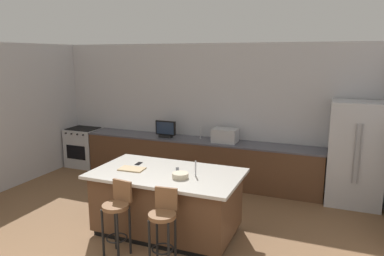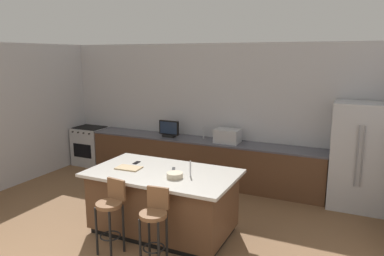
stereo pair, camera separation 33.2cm
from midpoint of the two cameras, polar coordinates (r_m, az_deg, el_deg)
name	(u,v)px [view 2 (the right image)]	position (r m, az deg, el deg)	size (l,w,h in m)	color
wall_back	(211,112)	(7.57, 4.36, 2.52)	(7.27, 0.12, 2.83)	#BCBCC1
counter_back	(200,161)	(7.47, 2.61, -5.19)	(5.00, 0.62, 0.90)	brown
kitchen_island	(163,201)	(5.41, -2.83, -11.53)	(2.15, 1.23, 0.93)	black
refrigerator	(359,156)	(6.79, 26.27, -4.03)	(0.90, 0.74, 1.83)	#B7BABF
range_oven	(91,146)	(8.93, -14.73, -2.74)	(0.74, 0.63, 0.92)	#B7BABF
microwave	(228,136)	(7.13, 6.99, -1.25)	(0.48, 0.36, 0.27)	#B7BABF
tv_monitor	(169,129)	(7.56, -2.41, -0.24)	(0.45, 0.16, 0.35)	black
sink_faucet_back	(203,133)	(7.41, 3.11, -0.80)	(0.02, 0.02, 0.24)	#B2B2B7
sink_faucet_island	(190,168)	(5.03, 1.65, -6.43)	(0.02, 0.02, 0.22)	#B2B2B7
bar_stool_left	(111,210)	(4.90, -10.79, -12.70)	(0.34, 0.35, 1.00)	brown
bar_stool_right	(154,220)	(4.56, -3.84, -14.44)	(0.34, 0.35, 0.99)	brown
fruit_bowl	(175,175)	(4.99, -0.82, -7.50)	(0.23, 0.23, 0.07)	beige
cell_phone	(137,163)	(5.70, -7.13, -5.49)	(0.07, 0.15, 0.01)	black
tv_remote	(174,169)	(5.31, -1.15, -6.60)	(0.04, 0.17, 0.02)	black
cutting_board	(129,168)	(5.44, -8.27, -6.29)	(0.37, 0.23, 0.02)	tan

